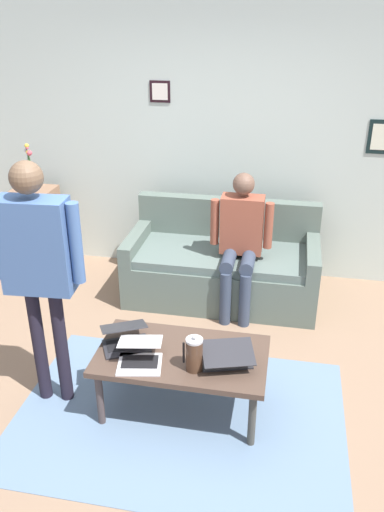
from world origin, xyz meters
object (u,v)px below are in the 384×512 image
(person_seated, at_px, (241,237))
(person_standing, at_px, (38,258))
(laptop_right, at_px, (125,339))
(side_shelf, at_px, (39,227))
(flower_vase, at_px, (31,173))
(coffee_table, at_px, (182,359))
(laptop_left, at_px, (140,356))
(laptop_center, at_px, (226,357))
(french_press, at_px, (194,354))
(couch, at_px, (223,266))

(person_seated, bearing_deg, person_standing, 52.11)
(laptop_right, relative_size, side_shelf, 0.47)
(flower_vase, bearing_deg, coffee_table, 135.52)
(laptop_left, distance_m, flower_vase, 2.73)
(laptop_center, distance_m, french_press, 0.23)
(coffee_table, height_order, laptop_left, laptop_left)
(laptop_left, xyz_separation_m, laptop_center, (-0.55, -0.10, -0.00))
(couch, relative_size, person_standing, 1.01)
(person_standing, xyz_separation_m, person_seated, (-1.15, -1.48, -0.39))
(french_press, xyz_separation_m, person_seated, (-0.12, -1.56, 0.15))
(laptop_center, relative_size, person_seated, 0.32)
(laptop_left, bearing_deg, laptop_right, -48.06)
(laptop_center, xyz_separation_m, person_standing, (1.22, 0.02, 0.62))
(coffee_table, height_order, side_shelf, side_shelf)
(laptop_left, bearing_deg, flower_vase, -50.38)
(couch, distance_m, coffee_table, 1.64)
(couch, relative_size, person_seated, 1.38)
(person_standing, height_order, person_seated, person_standing)
(french_press, bearing_deg, coffee_table, -52.68)
(laptop_left, distance_m, laptop_center, 0.56)
(side_shelf, bearing_deg, laptop_right, 129.37)
(couch, height_order, side_shelf, couch)
(coffee_table, height_order, person_seated, person_seated)
(laptop_left, height_order, flower_vase, flower_vase)
(french_press, relative_size, flower_vase, 0.55)
(laptop_center, relative_size, french_press, 1.56)
(side_shelf, bearing_deg, laptop_left, 129.59)
(french_press, bearing_deg, flower_vase, -44.99)
(couch, bearing_deg, laptop_left, 80.39)
(laptop_center, bearing_deg, flower_vase, -40.96)
(coffee_table, xyz_separation_m, french_press, (-0.11, 0.15, 0.17))
(laptop_right, xyz_separation_m, person_standing, (0.52, 0.09, 0.62))
(couch, bearing_deg, person_standing, 60.34)
(laptop_right, xyz_separation_m, side_shelf, (1.56, -1.90, -0.07))
(laptop_center, relative_size, flower_vase, 0.86)
(couch, xyz_separation_m, coffee_table, (0.05, 1.64, 0.10))
(laptop_center, bearing_deg, coffee_table, -7.82)
(coffee_table, bearing_deg, laptop_center, 172.18)
(laptop_right, bearing_deg, flower_vase, -50.59)
(laptop_center, distance_m, person_seated, 1.47)
(couch, bearing_deg, french_press, 91.90)
(coffee_table, xyz_separation_m, flower_vase, (1.96, -1.92, 0.62))
(person_seated, bearing_deg, french_press, 85.58)
(laptop_center, height_order, person_standing, person_standing)
(coffee_table, relative_size, side_shelf, 1.32)
(french_press, distance_m, person_seated, 1.57)
(laptop_right, bearing_deg, side_shelf, -50.63)
(flower_vase, bearing_deg, person_standing, 117.67)
(laptop_right, relative_size, flower_vase, 0.87)
(side_shelf, bearing_deg, flower_vase, 99.99)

